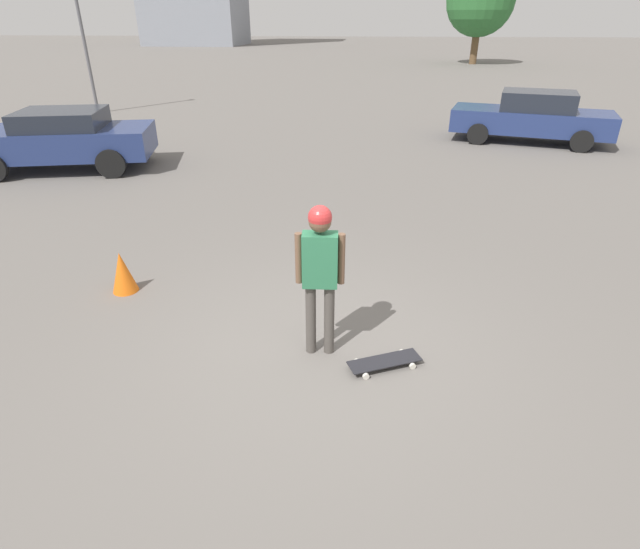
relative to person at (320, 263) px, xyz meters
name	(u,v)px	position (x,y,z in m)	size (l,w,h in m)	color
ground_plane	(320,351)	(0.00, 0.00, -1.11)	(220.00, 220.00, 0.00)	slate
person	(320,263)	(0.00, 0.00, 0.00)	(0.52, 0.24, 1.74)	#4C4742
skateboard	(385,362)	(-0.73, 0.21, -1.04)	(0.83, 0.54, 0.08)	#232328
car_parked_near	(62,139)	(7.10, -6.99, -0.35)	(4.56, 2.81, 1.43)	navy
car_parked_far	(532,117)	(-5.18, -11.38, -0.36)	(4.83, 2.80, 1.48)	navy
tree_distant	(481,1)	(-8.31, -41.10, 3.50)	(5.30, 5.30, 7.27)	brown
traffic_cone	(123,272)	(2.84, -1.12, -0.82)	(0.35, 0.35, 0.58)	orange
lamp_post	(79,15)	(10.58, -15.09, 2.37)	(0.28, 0.28, 5.96)	#59595E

